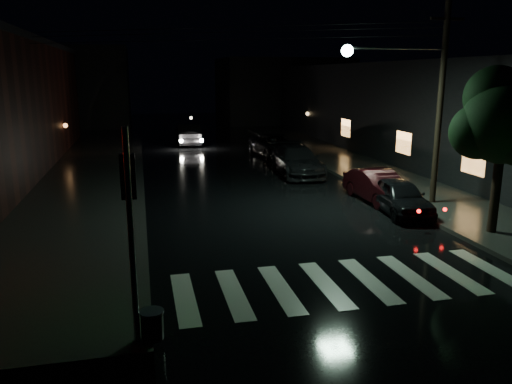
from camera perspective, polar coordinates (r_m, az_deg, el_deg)
ground at (r=12.08m, az=-2.12°, el=-12.48°), size 120.00×120.00×0.00m
sidewalk_left at (r=25.40m, az=-19.48°, el=0.76°), size 6.00×44.00×0.15m
sidewalk_right at (r=27.94m, az=12.71°, el=2.28°), size 4.00×44.00×0.15m
building_right at (r=34.50m, az=20.71°, el=8.70°), size 10.00×40.00×6.00m
building_far_left at (r=56.27m, az=-21.61°, el=11.10°), size 14.00×10.00×8.00m
building_far_right at (r=57.97m, az=3.07°, el=11.53°), size 14.00×10.00×7.00m
crosswalk at (r=13.34m, az=10.41°, el=-10.09°), size 9.00×3.00×0.01m
signal_pole_corner at (r=9.94m, az=-12.91°, el=-8.95°), size 0.68×0.61×4.20m
street_tree at (r=17.89m, az=26.24°, el=7.10°), size 3.10×2.90×5.40m
utility_pole at (r=20.77m, az=18.84°, el=10.79°), size 4.92×0.44×8.00m
parked_car_a at (r=20.01m, az=16.12°, el=-0.50°), size 1.97×4.03×1.32m
parked_car_b at (r=21.58m, az=13.79°, el=0.64°), size 1.57×4.11×1.34m
parked_car_c at (r=26.84m, az=4.64°, el=3.63°), size 2.40×5.39×1.54m
parked_car_d at (r=32.67m, az=2.27°, el=5.32°), size 2.85×5.44×1.46m
oncoming_car at (r=38.75m, az=-7.80°, el=6.54°), size 1.69×4.79×1.57m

